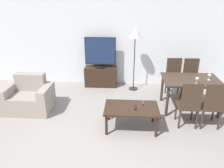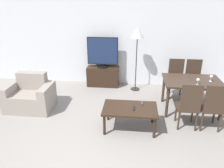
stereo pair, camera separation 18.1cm
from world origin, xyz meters
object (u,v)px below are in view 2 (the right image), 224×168
object	(u,v)px
tv	(103,52)
dining_chair_far_left	(176,77)
armchair	(30,97)
remote_secondary	(142,103)
tv_stand	(103,76)
remote_primary	(134,108)
coffee_table	(130,110)
dining_table	(192,84)
floor_lamp	(137,36)
wine_glass_center	(211,77)
dining_chair_near	(189,105)
dining_chair_far	(193,78)
dining_chair_near_right	(212,106)
wine_glass_left	(198,80)

from	to	relation	value
tv	dining_chair_far_left	size ratio (longest dim) A/B	0.88
armchair	remote_secondary	size ratio (longest dim) A/B	6.80
tv_stand	remote_primary	xyz separation A→B (m)	(0.89, -2.11, 0.18)
coffee_table	dining_table	size ratio (longest dim) A/B	0.84
tv	remote_primary	xyz separation A→B (m)	(0.89, -2.11, -0.51)
dining_chair_far_left	remote_secondary	distance (m)	1.65
floor_lamp	wine_glass_center	world-z (taller)	floor_lamp
coffee_table	remote_primary	size ratio (longest dim) A/B	6.81
dining_chair_near	dining_chair_far	world-z (taller)	same
tv	remote_primary	bearing A→B (deg)	-67.05
coffee_table	dining_chair_far	distance (m)	2.21
coffee_table	dining_chair_far	size ratio (longest dim) A/B	1.07
dining_table	remote_primary	world-z (taller)	dining_table
dining_chair_far_left	dining_chair_far	bearing A→B (deg)	0.00
floor_lamp	wine_glass_center	size ratio (longest dim) A/B	11.53
tv	floor_lamp	bearing A→B (deg)	-11.88
armchair	dining_chair_near	bearing A→B (deg)	-7.62
armchair	dining_chair_near	size ratio (longest dim) A/B	1.07
dining_chair_far	wine_glass_center	size ratio (longest dim) A/B	6.53
dining_chair_near_right	dining_table	bearing A→B (deg)	105.89
tv_stand	dining_table	size ratio (longest dim) A/B	0.73
dining_table	remote_secondary	world-z (taller)	dining_table
wine_glass_left	armchair	bearing A→B (deg)	-179.38
tv	dining_chair_far	world-z (taller)	tv
dining_table	floor_lamp	bearing A→B (deg)	139.57
tv	floor_lamp	xyz separation A→B (m)	(0.92, -0.19, 0.48)
remote_secondary	dining_table	bearing A→B (deg)	31.85
dining_table	remote_primary	size ratio (longest dim) A/B	8.06
dining_chair_near	tv	bearing A→B (deg)	134.23
armchair	remote_primary	xyz separation A→B (m)	(2.33, -0.59, 0.17)
dining_table	wine_glass_center	distance (m)	0.41
dining_chair_far_left	remote_secondary	size ratio (longest dim) A/B	6.35
tv	dining_chair_near	distance (m)	2.78
armchair	tv	size ratio (longest dim) A/B	1.22
tv	dining_chair_near_right	size ratio (longest dim) A/B	0.88
remote_primary	remote_secondary	size ratio (longest dim) A/B	1.00
dining_table	dining_chair_far_left	world-z (taller)	dining_chair_far_left
armchair	remote_primary	size ratio (longest dim) A/B	6.80
tv	wine_glass_center	size ratio (longest dim) A/B	5.72
dining_chair_far_left	remote_primary	xyz separation A→B (m)	(-1.02, -1.63, -0.06)
armchair	wine_glass_left	distance (m)	3.63
coffee_table	wine_glass_left	size ratio (longest dim) A/B	6.99
tv	floor_lamp	world-z (taller)	floor_lamp
dining_chair_near_right	dining_chair_far_left	size ratio (longest dim) A/B	1.00
remote_primary	wine_glass_center	bearing A→B (deg)	28.48
tv	wine_glass_left	size ratio (longest dim) A/B	5.72
tv_stand	tv	xyz separation A→B (m)	(0.00, -0.00, 0.69)
dining_chair_near	wine_glass_left	distance (m)	0.63
remote_secondary	wine_glass_center	xyz separation A→B (m)	(1.43, 0.64, 0.36)
wine_glass_left	coffee_table	bearing A→B (deg)	-155.60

